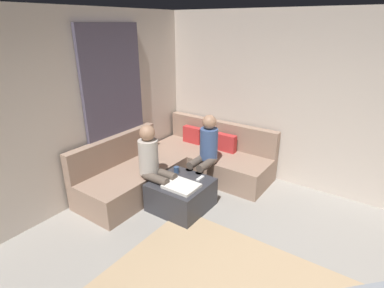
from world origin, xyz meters
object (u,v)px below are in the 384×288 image
Objects in this scene: sectional_couch at (178,165)px; coffee_mug at (176,170)px; ottoman at (181,195)px; person_on_couch_back at (205,150)px; person_on_couch_side at (154,163)px; game_remote at (200,178)px.

coffee_mug is (0.30, -0.44, 0.19)m from sectional_couch.
ottoman is 0.81m from person_on_couch_back.
person_on_couch_back is (0.49, 0.06, 0.38)m from sectional_couch.
person_on_couch_side is at bearing -161.01° from ottoman.
ottoman is at bearing 92.51° from person_on_couch_back.
coffee_mug is at bearing 69.09° from person_on_couch_back.
sectional_couch is at bearing 124.40° from coffee_mug.
sectional_couch is at bearing -168.89° from person_on_couch_side.
person_on_couch_side reaches higher than sectional_couch.
person_on_couch_back is (-0.21, 0.46, 0.23)m from game_remote.
coffee_mug reaches higher than game_remote.
ottoman is 0.38m from coffee_mug.
person_on_couch_side is (-0.35, -0.81, 0.00)m from person_on_couch_back.
person_on_couch_side is at bearing -116.71° from coffee_mug.
game_remote is at bearing 50.71° from ottoman.
ottoman is 8.00× the size of coffee_mug.
game_remote is (0.40, 0.04, -0.04)m from coffee_mug.
coffee_mug is (-0.22, 0.18, 0.26)m from ottoman.
game_remote is 0.12× the size of person_on_couch_back.
person_on_couch_back reaches higher than game_remote.
game_remote is (0.70, -0.40, 0.15)m from sectional_couch.
person_on_couch_side is at bearing -147.84° from game_remote.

